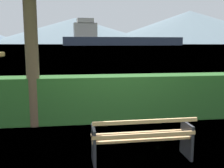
% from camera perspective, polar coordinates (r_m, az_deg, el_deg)
% --- Properties ---
extents(ground_plane, '(1400.00, 1400.00, 0.00)m').
position_cam_1_polar(ground_plane, '(5.25, 6.28, -15.83)').
color(ground_plane, '#567A38').
extents(water_surface, '(620.00, 620.00, 0.00)m').
position_cam_1_polar(water_surface, '(311.61, -7.81, 8.46)').
color(water_surface, slate).
rests_on(water_surface, ground_plane).
extents(park_bench, '(1.90, 0.59, 0.87)m').
position_cam_1_polar(park_bench, '(5.03, 6.55, -11.65)').
color(park_bench, tan).
rests_on(park_bench, ground_plane).
extents(hedge_row, '(7.41, 0.78, 1.28)m').
position_cam_1_polar(hedge_row, '(7.54, 1.42, -2.99)').
color(hedge_row, '#285B23').
rests_on(hedge_row, ground_plane).
extents(cargo_ship_large, '(95.45, 18.60, 20.25)m').
position_cam_1_polar(cargo_ship_large, '(208.60, 0.58, 9.90)').
color(cargo_ship_large, '#2D384C').
rests_on(cargo_ship_large, water_surface).
extents(distant_hills, '(925.61, 420.23, 70.96)m').
position_cam_1_polar(distant_hills, '(564.14, -7.13, 12.03)').
color(distant_hills, slate).
rests_on(distant_hills, ground_plane).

